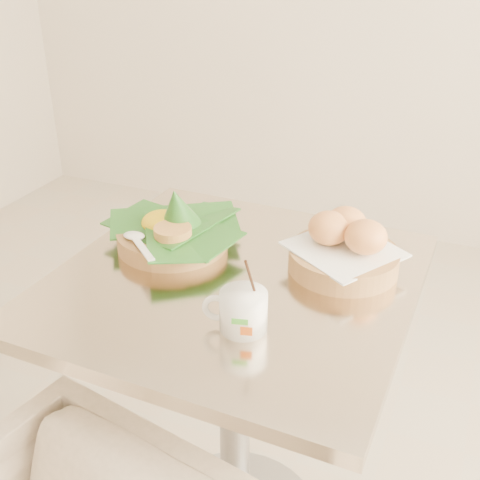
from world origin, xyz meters
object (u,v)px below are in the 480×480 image
at_px(rice_basket, 172,229).
at_px(bread_basket, 345,248).
at_px(cafe_table, 234,364).
at_px(coffee_mug, 242,310).

height_order(rice_basket, bread_basket, rice_basket).
bearing_deg(rice_basket, cafe_table, -21.83).
bearing_deg(coffee_mug, bread_basket, 68.04).
height_order(cafe_table, bread_basket, bread_basket).
relative_size(rice_basket, bread_basket, 1.17).
distance_m(cafe_table, bread_basket, 0.35).
relative_size(rice_basket, coffee_mug, 2.11).
distance_m(rice_basket, coffee_mug, 0.34).
xyz_separation_m(rice_basket, bread_basket, (0.37, 0.05, 0.01)).
xyz_separation_m(cafe_table, coffee_mug, (0.08, -0.15, 0.26)).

